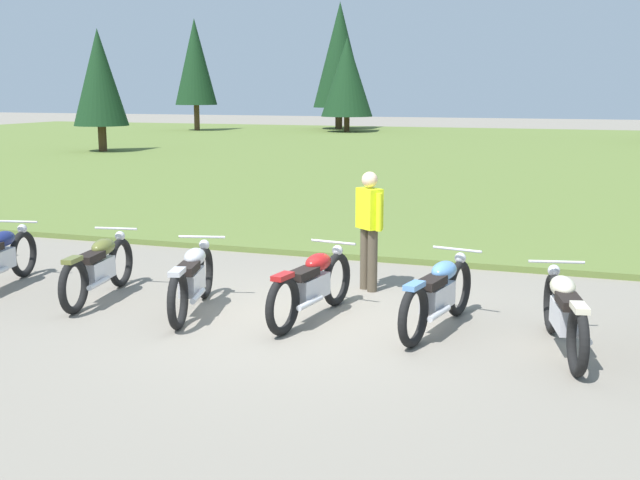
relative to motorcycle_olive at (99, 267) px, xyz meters
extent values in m
plane|color=gray|center=(2.95, -0.09, -0.44)|extent=(140.00, 140.00, 0.00)
cube|color=#5B7033|center=(2.95, 25.41, -0.39)|extent=(80.00, 44.00, 0.10)
cylinder|color=#47331E|center=(-8.69, 39.45, 0.10)|extent=(0.36, 0.36, 1.08)
cone|color=#143319|center=(-8.69, 39.45, 3.10)|extent=(3.28, 3.28, 4.92)
cylinder|color=#47331E|center=(-10.17, 42.62, 0.35)|extent=(0.36, 0.36, 1.57)
cone|color=#143319|center=(-10.17, 42.62, 4.60)|extent=(3.59, 3.59, 6.94)
cylinder|color=#47331E|center=(-18.63, 38.01, 0.45)|extent=(0.36, 0.36, 1.77)
cone|color=#143319|center=(-18.63, 38.01, 4.10)|extent=(2.74, 2.74, 5.53)
cylinder|color=#47331E|center=(-10.54, 43.37, 0.35)|extent=(0.36, 0.36, 1.57)
cone|color=#143319|center=(-10.54, 43.37, 4.04)|extent=(3.31, 3.31, 5.83)
cylinder|color=#47331E|center=(-14.11, 20.72, 0.17)|extent=(0.36, 0.36, 1.22)
cone|color=#143319|center=(-14.11, 20.72, 2.84)|extent=(2.35, 2.35, 4.12)
torus|color=black|center=(-1.82, 0.70, -0.09)|extent=(0.23, 0.71, 0.70)
ellipsoid|color=navy|center=(-1.72, 0.19, 0.24)|extent=(0.35, 0.52, 0.22)
cylinder|color=silver|center=(-1.80, 0.61, 0.42)|extent=(0.61, 0.15, 0.03)
sphere|color=silver|center=(-1.82, 0.72, 0.29)|extent=(0.14, 0.14, 0.14)
torus|color=black|center=(-0.11, 0.68, -0.09)|extent=(0.21, 0.71, 0.70)
torus|color=black|center=(0.11, -0.70, -0.09)|extent=(0.21, 0.71, 0.70)
cube|color=silver|center=(0.00, -0.01, -0.04)|extent=(0.30, 0.66, 0.28)
ellipsoid|color=brown|center=(-0.03, 0.16, 0.24)|extent=(0.33, 0.52, 0.22)
cube|color=black|center=(0.03, -0.23, 0.18)|extent=(0.29, 0.51, 0.10)
cube|color=brown|center=(0.11, -0.70, 0.25)|extent=(0.19, 0.34, 0.06)
cylinder|color=silver|center=(-0.10, 0.58, 0.42)|extent=(0.62, 0.13, 0.03)
sphere|color=silver|center=(-0.11, 0.70, 0.29)|extent=(0.14, 0.14, 0.14)
cylinder|color=silver|center=(0.19, -0.29, -0.14)|extent=(0.16, 0.55, 0.07)
torus|color=black|center=(1.32, 0.50, -0.09)|extent=(0.27, 0.70, 0.70)
torus|color=black|center=(1.67, -0.85, -0.09)|extent=(0.27, 0.70, 0.70)
cube|color=silver|center=(1.49, -0.17, -0.04)|extent=(0.35, 0.67, 0.28)
ellipsoid|color=#B7B7BC|center=(1.45, 0.00, 0.24)|extent=(0.37, 0.53, 0.22)
cube|color=black|center=(1.55, -0.39, 0.18)|extent=(0.33, 0.52, 0.10)
cube|color=#B7B7BC|center=(1.67, -0.85, 0.25)|extent=(0.22, 0.34, 0.06)
cylinder|color=silver|center=(1.34, 0.41, 0.42)|extent=(0.61, 0.19, 0.03)
sphere|color=silver|center=(1.31, 0.52, 0.29)|extent=(0.14, 0.14, 0.14)
cylinder|color=silver|center=(1.70, -0.43, -0.14)|extent=(0.21, 0.55, 0.07)
torus|color=black|center=(3.11, 0.73, -0.09)|extent=(0.20, 0.71, 0.70)
torus|color=black|center=(2.91, -0.66, -0.09)|extent=(0.20, 0.71, 0.70)
cube|color=silver|center=(3.01, 0.04, -0.04)|extent=(0.29, 0.66, 0.28)
ellipsoid|color=#AD1919|center=(3.04, 0.21, 0.24)|extent=(0.33, 0.51, 0.22)
cube|color=black|center=(2.98, -0.18, 0.18)|extent=(0.29, 0.51, 0.10)
cube|color=#AD1919|center=(2.91, -0.66, 0.25)|extent=(0.18, 0.34, 0.06)
cylinder|color=silver|center=(3.09, 0.63, 0.42)|extent=(0.62, 0.12, 0.03)
sphere|color=silver|center=(3.11, 0.75, 0.29)|extent=(0.14, 0.14, 0.14)
cylinder|color=silver|center=(3.11, -0.28, -0.14)|extent=(0.15, 0.55, 0.07)
torus|color=black|center=(4.68, 0.78, -0.09)|extent=(0.23, 0.71, 0.70)
torus|color=black|center=(4.41, -0.59, -0.09)|extent=(0.23, 0.71, 0.70)
cube|color=silver|center=(4.55, 0.10, -0.04)|extent=(0.32, 0.67, 0.28)
ellipsoid|color=#598CC6|center=(4.58, 0.27, 0.24)|extent=(0.35, 0.52, 0.22)
cube|color=black|center=(4.51, -0.12, 0.18)|extent=(0.31, 0.51, 0.10)
cube|color=#598CC6|center=(4.41, -0.59, 0.25)|extent=(0.20, 0.34, 0.06)
cylinder|color=silver|center=(4.66, 0.69, 0.42)|extent=(0.61, 0.15, 0.03)
sphere|color=silver|center=(4.69, 0.80, 0.29)|extent=(0.14, 0.14, 0.14)
cylinder|color=silver|center=(4.63, -0.22, -0.14)|extent=(0.17, 0.55, 0.07)
torus|color=black|center=(5.82, 0.45, -0.09)|extent=(0.25, 0.70, 0.70)
torus|color=black|center=(6.12, -0.91, -0.09)|extent=(0.25, 0.70, 0.70)
cube|color=silver|center=(5.97, -0.23, -0.04)|extent=(0.33, 0.67, 0.28)
ellipsoid|color=beige|center=(5.93, -0.05, 0.24)|extent=(0.36, 0.53, 0.22)
cube|color=black|center=(6.02, -0.45, 0.18)|extent=(0.32, 0.52, 0.10)
cube|color=beige|center=(6.12, -0.91, 0.25)|extent=(0.21, 0.34, 0.06)
cylinder|color=silver|center=(5.84, 0.36, 0.42)|extent=(0.61, 0.17, 0.03)
sphere|color=silver|center=(5.81, 0.47, 0.29)|extent=(0.14, 0.14, 0.14)
cylinder|color=silver|center=(6.17, -0.49, -0.14)|extent=(0.19, 0.55, 0.07)
cylinder|color=#4C4233|center=(3.36, 1.57, 0.00)|extent=(0.14, 0.14, 0.88)
cylinder|color=#4C4233|center=(3.22, 1.69, 0.00)|extent=(0.14, 0.14, 0.88)
cube|color=#D8EA19|center=(3.29, 1.63, 0.72)|extent=(0.42, 0.40, 0.56)
sphere|color=beige|center=(3.29, 1.63, 1.12)|extent=(0.22, 0.22, 0.22)
cylinder|color=#D8EA19|center=(3.47, 1.48, 0.70)|extent=(0.09, 0.09, 0.52)
cylinder|color=#D8EA19|center=(3.11, 1.78, 0.70)|extent=(0.09, 0.09, 0.52)
camera|label=1|loc=(6.12, -8.65, 2.34)|focal=43.83mm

